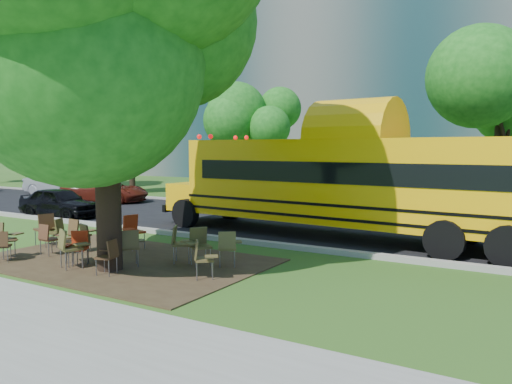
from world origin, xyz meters
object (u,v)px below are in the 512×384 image
Objects in this scene: chair_0 at (2,236)px; bg_car_red at (106,191)px; chair_7 at (202,256)px; chair_10 at (132,228)px; black_car at (60,203)px; school_bus at (352,182)px; chair_15 at (79,232)px; pedestrian_b at (49,176)px; chair_4 at (69,245)px; chair_3 at (79,240)px; pedestrian_a at (90,179)px; chair_1 at (49,236)px; chair_2 at (2,243)px; chair_14 at (180,241)px; chair_6 at (109,253)px; chair_8 at (46,226)px; chair_12 at (199,243)px; chair_9 at (56,230)px; chair_11 at (131,244)px; chair_5 at (77,245)px; bg_car_silver at (57,184)px; chair_13 at (228,245)px.

bg_car_red is (-7.82, 10.48, 0.01)m from chair_0.
chair_10 reaches higher than chair_7.
black_car is (-7.05, 3.12, 0.02)m from chair_10.
chair_15 is (-5.49, -5.57, -1.19)m from school_bus.
chair_10 is 23.44m from pedestrian_b.
chair_15 is (-1.29, 1.34, -0.01)m from chair_4.
chair_0 is at bearing 35.41° from chair_3.
pedestrian_a reaches higher than chair_10.
school_bus is at bearing 48.03° from chair_1.
chair_2 is 0.94× the size of chair_7.
pedestrian_b is at bearing 96.21° from chair_2.
pedestrian_a reaches higher than chair_14.
chair_6 is 0.48× the size of pedestrian_b.
chair_12 is at bearing -70.45° from chair_8.
chair_12 is 26.07m from pedestrian_b.
school_bus is at bearing -78.56° from pedestrian_a.
chair_9 is 3.54m from chair_11.
chair_0 is at bearing -31.58° from chair_12.
bg_car_red is at bearing -92.94° from pedestrian_a.
chair_1 is 23.36m from pedestrian_b.
chair_4 reaches higher than chair_14.
chair_5 is at bearing 48.23° from pedestrian_b.
pedestrian_b is (-19.10, 13.29, 0.26)m from chair_15.
chair_5 is at bearing -138.74° from chair_9.
pedestrian_a is (-17.72, 12.36, 0.38)m from chair_7.
school_bus is 6.91m from chair_11.
chair_4 reaches higher than chair_5.
school_bus is 5.56m from chair_12.
school_bus is 7.07× the size of pedestrian_a.
chair_3 is 0.24× the size of bg_car_silver.
chair_10 is at bearing -131.11° from school_bus.
chair_15 is at bearing 156.30° from chair_4.
chair_1 is 1.05× the size of chair_6.
chair_0 is 4.52m from chair_14.
pedestrian_a is (-4.46, 2.89, 0.28)m from bg_car_red.
chair_15 is 7.45m from black_car.
black_car is (-11.65, -1.39, -1.15)m from school_bus.
pedestrian_a reaches higher than chair_8.
chair_5 is 2.84m from chair_12.
chair_3 is 24.60m from pedestrian_b.
chair_5 is at bearing -101.67° from pedestrian_a.
chair_6 is at bearing 49.46° from pedestrian_b.
chair_14 is (0.61, 1.66, 0.07)m from chair_6.
pedestrian_a reaches higher than chair_0.
bg_car_red is (-2.69, 4.81, -0.00)m from black_car.
chair_8 is 0.99× the size of chair_10.
chair_2 is 5.49m from chair_13.
black_car is 10.51m from pedestrian_a.
chair_2 is at bearing -27.46° from chair_12.
bg_car_red is (-13.12, 8.28, 0.07)m from chair_13.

